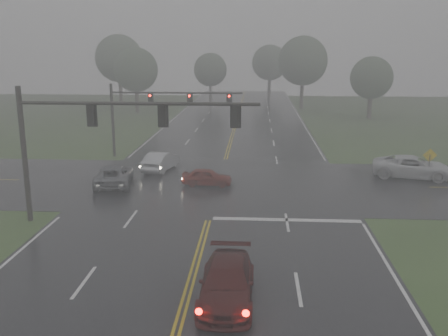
# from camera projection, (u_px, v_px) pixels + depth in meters

# --- Properties ---
(main_road) EXTENTS (18.00, 160.00, 0.02)m
(main_road) POSITION_uv_depth(u_px,v_px,m) (216.00, 191.00, 34.37)
(main_road) COLOR black
(main_road) RESTS_ON ground
(cross_street) EXTENTS (120.00, 14.00, 0.02)m
(cross_street) POSITION_uv_depth(u_px,v_px,m) (219.00, 184.00, 36.31)
(cross_street) COLOR black
(cross_street) RESTS_ON ground
(stop_bar) EXTENTS (8.50, 0.50, 0.01)m
(stop_bar) POSITION_uv_depth(u_px,v_px,m) (287.00, 220.00, 28.65)
(stop_bar) COLOR silver
(stop_bar) RESTS_ON ground
(sedan_maroon) EXTENTS (2.12, 5.15, 1.49)m
(sedan_maroon) POSITION_uv_depth(u_px,v_px,m) (227.00, 300.00, 19.61)
(sedan_maroon) COLOR #3D0C0B
(sedan_maroon) RESTS_ON ground
(sedan_red) EXTENTS (3.64, 1.58, 1.22)m
(sedan_red) POSITION_uv_depth(u_px,v_px,m) (207.00, 185.00, 35.89)
(sedan_red) COLOR maroon
(sedan_red) RESTS_ON ground
(sedan_silver) EXTENTS (2.44, 4.80, 1.51)m
(sedan_silver) POSITION_uv_depth(u_px,v_px,m) (161.00, 170.00, 40.27)
(sedan_silver) COLOR #ABADB3
(sedan_silver) RESTS_ON ground
(car_grey) EXTENTS (3.18, 5.54, 1.46)m
(car_grey) POSITION_uv_depth(u_px,v_px,m) (115.00, 185.00, 35.89)
(car_grey) COLOR #55575C
(car_grey) RESTS_ON ground
(pickup_white) EXTENTS (6.44, 4.11, 1.65)m
(pickup_white) POSITION_uv_depth(u_px,v_px,m) (412.00, 178.00, 37.96)
(pickup_white) COLOR silver
(pickup_white) RESTS_ON ground
(signal_gantry_near) EXTENTS (13.22, 0.34, 7.66)m
(signal_gantry_near) POSITION_uv_depth(u_px,v_px,m) (94.00, 129.00, 27.14)
(signal_gantry_near) COLOR black
(signal_gantry_near) RESTS_ON ground
(signal_gantry_far) EXTENTS (11.77, 0.33, 6.55)m
(signal_gantry_far) POSITION_uv_depth(u_px,v_px,m) (152.00, 106.00, 44.18)
(signal_gantry_far) COLOR black
(signal_gantry_far) RESTS_ON ground
(sign_diamond_east) EXTENTS (1.02, 0.09, 2.46)m
(sign_diamond_east) POSITION_uv_depth(u_px,v_px,m) (430.00, 159.00, 36.72)
(sign_diamond_east) COLOR black
(sign_diamond_east) RESTS_ON ground
(tree_nw_a) EXTENTS (6.59, 6.59, 9.68)m
(tree_nw_a) POSITION_uv_depth(u_px,v_px,m) (136.00, 70.00, 74.35)
(tree_nw_a) COLOR #382C24
(tree_nw_a) RESTS_ON ground
(tree_ne_a) EXTENTS (7.81, 7.81, 11.47)m
(tree_ne_a) POSITION_uv_depth(u_px,v_px,m) (303.00, 61.00, 78.95)
(tree_ne_a) COLOR #382C24
(tree_ne_a) RESTS_ON ground
(tree_n_mid) EXTENTS (5.94, 5.94, 8.72)m
(tree_n_mid) POSITION_uv_depth(u_px,v_px,m) (210.00, 70.00, 89.01)
(tree_n_mid) COLOR #382C24
(tree_n_mid) RESTS_ON ground
(tree_e_near) EXTENTS (5.78, 5.78, 8.49)m
(tree_e_near) POSITION_uv_depth(u_px,v_px,m) (371.00, 78.00, 68.14)
(tree_e_near) COLOR #382C24
(tree_e_near) RESTS_ON ground
(tree_nw_b) EXTENTS (8.07, 8.07, 11.85)m
(tree_nw_b) POSITION_uv_depth(u_px,v_px,m) (119.00, 58.00, 85.06)
(tree_nw_b) COLOR #382C24
(tree_nw_b) RESTS_ON ground
(tree_n_far) EXTENTS (6.92, 6.92, 10.17)m
(tree_n_far) POSITION_uv_depth(u_px,v_px,m) (270.00, 63.00, 97.55)
(tree_n_far) COLOR #382C24
(tree_n_far) RESTS_ON ground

